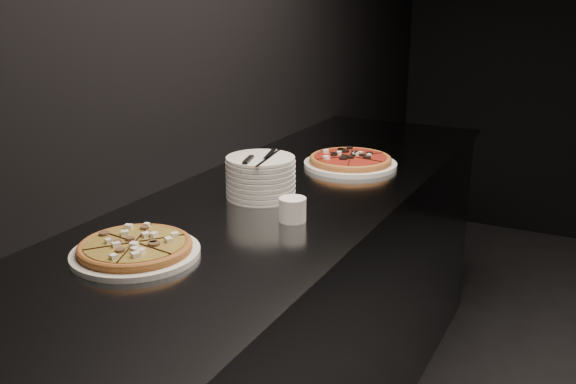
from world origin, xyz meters
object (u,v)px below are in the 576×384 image
at_px(cutlery, 260,158).
at_px(pizza_mushroom, 135,249).
at_px(ramekin, 293,209).
at_px(plate_stack, 261,177).
at_px(counter, 291,313).
at_px(pizza_tomato, 350,161).

bearing_deg(cutlery, pizza_mushroom, -111.14).
bearing_deg(pizza_mushroom, ramekin, 60.17).
distance_m(plate_stack, ramekin, 0.24).
height_order(pizza_mushroom, plate_stack, plate_stack).
distance_m(counter, pizza_tomato, 0.59).
relative_size(plate_stack, ramekin, 2.78).
relative_size(plate_stack, cutlery, 0.93).
relative_size(counter, pizza_mushroom, 7.63).
bearing_deg(cutlery, ramekin, -52.97).
xyz_separation_m(pizza_mushroom, cutlery, (0.05, 0.54, 0.11)).
bearing_deg(ramekin, counter, 117.56).
distance_m(pizza_mushroom, ramekin, 0.46).
bearing_deg(pizza_tomato, counter, -101.70).
bearing_deg(pizza_tomato, ramekin, -83.32).
bearing_deg(pizza_mushroom, counter, 82.70).
bearing_deg(plate_stack, counter, 69.33).
height_order(counter, plate_stack, plate_stack).
relative_size(counter, ramekin, 31.53).
height_order(counter, pizza_mushroom, pizza_mushroom).
bearing_deg(pizza_tomato, pizza_mushroom, -98.80).
bearing_deg(pizza_mushroom, cutlery, 84.76).
height_order(counter, pizza_tomato, pizza_tomato).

